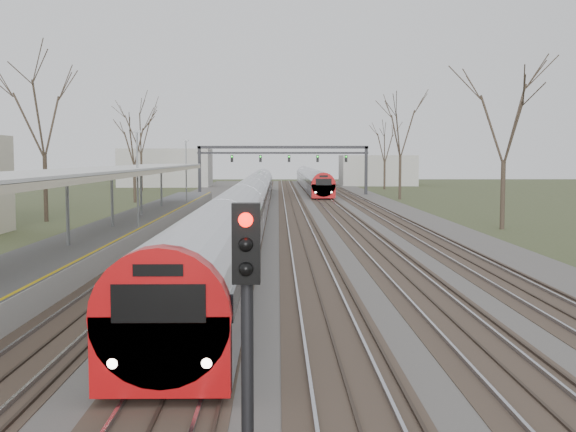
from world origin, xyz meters
name	(u,v)px	position (x,y,z in m)	size (l,w,h in m)	color
track_bed	(286,214)	(0.26, 55.00, 0.06)	(24.00, 160.00, 0.22)	#474442
platform	(127,230)	(-9.05, 37.50, 0.50)	(3.50, 69.00, 1.00)	#9E9B93
canopy	(107,172)	(-9.05, 32.99, 3.93)	(4.10, 50.00, 3.11)	slate
signal_gantry	(283,155)	(0.29, 84.99, 4.91)	(21.00, 0.59, 6.08)	black
tree_west_far	(43,110)	(-17.00, 48.00, 8.02)	(5.50, 5.50, 11.33)	#2D231C
tree_east_far	(505,116)	(14.00, 42.00, 7.29)	(5.00, 5.00, 10.30)	#2D231C
train_near	(251,197)	(-2.50, 53.90, 1.48)	(2.62, 90.21, 3.05)	#989AA1
train_far	(311,179)	(4.50, 102.79, 1.48)	(2.62, 60.21, 3.05)	#989AA1
signal_post	(247,312)	(-0.75, 5.15, 2.72)	(0.35, 0.45, 4.10)	black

